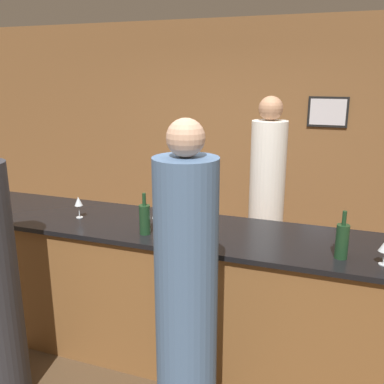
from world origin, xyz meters
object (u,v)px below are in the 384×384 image
Objects in this scene: wine_bottle_0 at (342,241)px; wine_bottle_1 at (145,219)px; bartender at (266,215)px; guest_0 at (186,312)px.

wine_bottle_0 is 1.31m from wine_bottle_1.
bartender reaches higher than wine_bottle_0.
guest_0 is 6.60× the size of wine_bottle_1.
bartender reaches higher than guest_0.
bartender is 1.74m from guest_0.
guest_0 is 0.87m from wine_bottle_1.
wine_bottle_1 is at bearing 130.92° from guest_0.
bartender is 6.69× the size of wine_bottle_1.
wine_bottle_1 is (-0.66, -1.11, 0.25)m from bartender.
wine_bottle_0 is at bearing 1.34° from wine_bottle_1.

